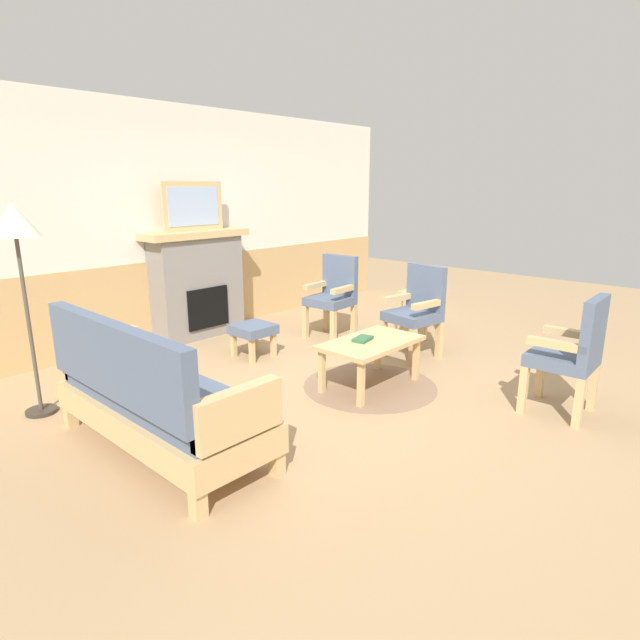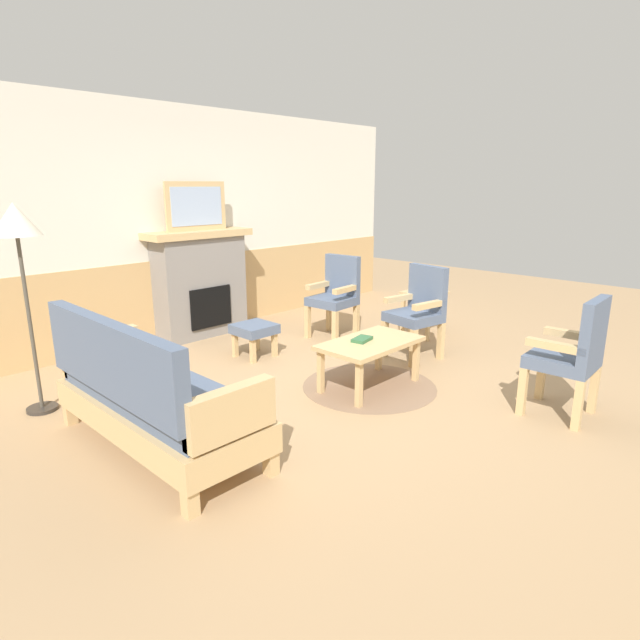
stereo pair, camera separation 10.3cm
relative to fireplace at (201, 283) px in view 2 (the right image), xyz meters
The scene contains 14 objects.
ground_plane 2.44m from the fireplace, 90.00° to the right, with size 14.00×14.00×0.00m, color tan.
wall_back 0.70m from the fireplace, 90.00° to the left, with size 7.20×0.14×2.70m.
fireplace is the anchor object (origin of this frame).
framed_picture 0.91m from the fireplace, 90.00° to the left, with size 0.80×0.04×0.56m.
couch 2.90m from the fireplace, 130.71° to the right, with size 0.70×1.80×0.98m.
coffee_table 2.57m from the fireplace, 88.19° to the right, with size 0.96×0.56×0.44m.
round_rug 2.63m from the fireplace, 88.19° to the right, with size 1.23×1.23×0.01m, color #896B51.
book_on_table 2.50m from the fireplace, 89.31° to the right, with size 0.20×0.13×0.03m, color #33663D.
footstool 1.18m from the fireplace, 94.76° to the right, with size 0.40×0.40×0.36m.
armchair_near_fireplace 2.63m from the fireplace, 64.78° to the right, with size 0.55×0.55×0.98m.
armchair_by_window_left 1.64m from the fireplace, 47.83° to the right, with size 0.51×0.51×0.98m.
armchair_front_left 4.14m from the fireplace, 80.45° to the right, with size 0.50×0.50×0.98m.
side_table 2.72m from the fireplace, 46.64° to the right, with size 0.44×0.44×0.55m.
floor_lamp_by_couch 2.51m from the fireplace, 157.21° to the right, with size 0.36×0.36×1.68m.
Camera 2 is at (-3.48, -2.98, 1.81)m, focal length 29.20 mm.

